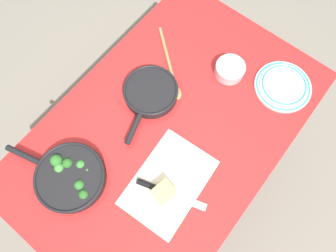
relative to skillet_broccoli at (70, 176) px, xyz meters
The scene contains 10 objects.
ground_plane 0.88m from the skillet_broccoli, 157.52° to the left, with size 14.00×14.00×0.00m, color slate.
dining_table_red 0.44m from the skillet_broccoli, 157.52° to the left, with size 1.35×0.88×0.74m.
skillet_broccoli is the anchor object (origin of this frame).
skillet_eggs 0.47m from the skillet_broccoli, behind, with size 0.36×0.24×0.05m.
wooden_spoon 0.62m from the skillet_broccoli, behind, with size 0.26×0.31×0.02m.
parchment_sheet 0.38m from the skillet_broccoli, 125.72° to the left, with size 0.38×0.28×0.00m.
grater_knife 0.36m from the skillet_broccoli, 120.34° to the left, with size 0.11×0.28×0.02m.
cheese_block 0.37m from the skillet_broccoli, 119.06° to the left, with size 0.09×0.08×0.05m.
dinner_plate_stack 0.97m from the skillet_broccoli, 152.87° to the left, with size 0.25×0.25×0.03m.
prep_bowl_steel 0.80m from the skillet_broccoli, 164.49° to the left, with size 0.13×0.13×0.05m.
Camera 1 is at (0.32, 0.26, 1.92)m, focal length 32.00 mm.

